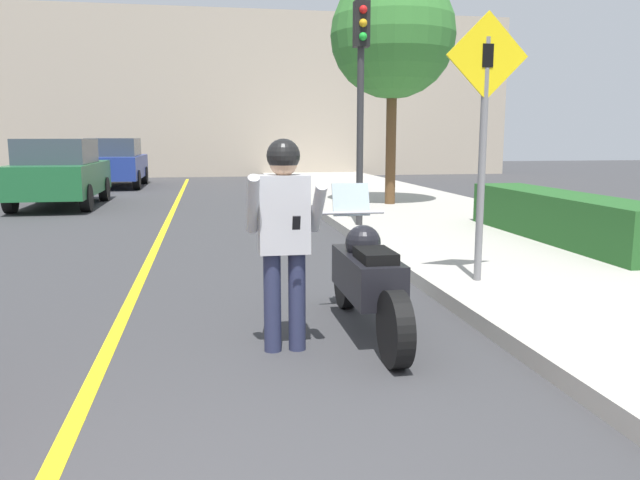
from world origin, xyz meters
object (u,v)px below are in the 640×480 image
Objects in this scene: crossing_sign at (484,123)px; traffic_light at (361,72)px; parked_car_blue at (115,162)px; person_biker at (284,223)px; street_tree at (393,36)px; motorcycle at (367,278)px; parked_car_green at (60,172)px.

traffic_light reaches higher than crossing_sign.
crossing_sign is 17.46m from parked_car_blue.
person_biker is at bearing -147.63° from crossing_sign.
street_tree is at bearing 80.46° from crossing_sign.
motorcycle is 6.24m from traffic_light.
parked_car_blue is at bearing 116.24° from traffic_light.
parked_car_blue is at bearing 131.32° from street_tree.
parked_car_blue is (-4.52, 17.46, 0.36)m from motorcycle.
motorcycle is 0.80× the size of crossing_sign.
traffic_light reaches higher than person_biker.
street_tree reaches higher than parked_car_green.
traffic_light is (2.08, 5.99, 1.78)m from person_biker.
person_biker is 12.31m from parked_car_green.
street_tree is (1.33, 7.92, 2.13)m from crossing_sign.
parked_car_blue is at bearing 104.51° from motorcycle.
street_tree reaches higher than crossing_sign.
parked_car_green is (-6.54, 10.09, -1.02)m from crossing_sign.
motorcycle is at bearing -75.49° from parked_car_blue.
street_tree is at bearing -15.46° from parked_car_green.
parked_car_green is at bearing -94.27° from parked_car_blue.
street_tree is 1.26× the size of parked_car_green.
person_biker is 0.44× the size of traffic_light.
traffic_light is 3.93m from street_tree.
crossing_sign is at bearing 32.37° from person_biker.
motorcycle is 12.28m from parked_car_green.
traffic_light reaches higher than parked_car_blue.
parked_car_blue is (-6.07, 16.34, -1.02)m from crossing_sign.
motorcycle is 0.55× the size of parked_car_green.
street_tree is 8.75m from parked_car_green.
traffic_light is at bearing 70.83° from person_biker.
street_tree reaches higher than person_biker.
person_biker is 10.50m from street_tree.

